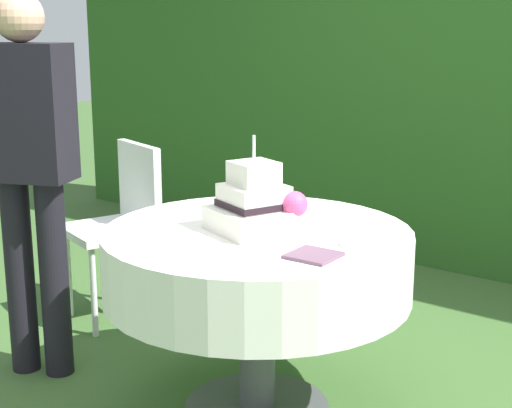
{
  "coord_description": "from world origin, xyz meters",
  "views": [
    {
      "loc": [
        1.64,
        -2.14,
        1.48
      ],
      "look_at": [
        0.0,
        -0.01,
        0.83
      ],
      "focal_mm": 53.04,
      "sensor_mm": 36.0,
      "label": 1
    }
  ],
  "objects_px": {
    "serving_plate_near": "(333,220)",
    "cake_table": "(257,264)",
    "wedding_cake": "(257,206)",
    "garden_chair": "(123,214)",
    "napkin_stack": "(314,255)",
    "serving_plate_far": "(356,244)",
    "standing_person": "(29,161)"
  },
  "relations": [
    {
      "from": "serving_plate_near",
      "to": "garden_chair",
      "type": "bearing_deg",
      "value": 175.97
    },
    {
      "from": "cake_table",
      "to": "garden_chair",
      "type": "distance_m",
      "value": 1.19
    },
    {
      "from": "napkin_stack",
      "to": "garden_chair",
      "type": "bearing_deg",
      "value": 160.67
    },
    {
      "from": "cake_table",
      "to": "serving_plate_near",
      "type": "distance_m",
      "value": 0.35
    },
    {
      "from": "standing_person",
      "to": "cake_table",
      "type": "bearing_deg",
      "value": 17.4
    },
    {
      "from": "cake_table",
      "to": "garden_chair",
      "type": "height_order",
      "value": "garden_chair"
    },
    {
      "from": "serving_plate_near",
      "to": "garden_chair",
      "type": "distance_m",
      "value": 1.31
    },
    {
      "from": "wedding_cake",
      "to": "garden_chair",
      "type": "bearing_deg",
      "value": 161.6
    },
    {
      "from": "garden_chair",
      "to": "napkin_stack",
      "type": "bearing_deg",
      "value": -19.33
    },
    {
      "from": "cake_table",
      "to": "serving_plate_near",
      "type": "bearing_deg",
      "value": 60.21
    },
    {
      "from": "serving_plate_far",
      "to": "napkin_stack",
      "type": "bearing_deg",
      "value": -101.89
    },
    {
      "from": "wedding_cake",
      "to": "garden_chair",
      "type": "xyz_separation_m",
      "value": [
        -1.15,
        0.38,
        -0.29
      ]
    },
    {
      "from": "napkin_stack",
      "to": "standing_person",
      "type": "xyz_separation_m",
      "value": [
        -1.3,
        -0.14,
        0.19
      ]
    },
    {
      "from": "cake_table",
      "to": "serving_plate_far",
      "type": "relative_size",
      "value": 10.02
    },
    {
      "from": "serving_plate_near",
      "to": "garden_chair",
      "type": "height_order",
      "value": "garden_chair"
    },
    {
      "from": "wedding_cake",
      "to": "standing_person",
      "type": "relative_size",
      "value": 0.23
    },
    {
      "from": "garden_chair",
      "to": "serving_plate_far",
      "type": "bearing_deg",
      "value": -11.83
    },
    {
      "from": "serving_plate_near",
      "to": "cake_table",
      "type": "bearing_deg",
      "value": -119.79
    },
    {
      "from": "wedding_cake",
      "to": "serving_plate_far",
      "type": "relative_size",
      "value": 3.16
    },
    {
      "from": "napkin_stack",
      "to": "garden_chair",
      "type": "xyz_separation_m",
      "value": [
        -1.49,
        0.52,
        -0.2
      ]
    },
    {
      "from": "serving_plate_far",
      "to": "napkin_stack",
      "type": "height_order",
      "value": "same"
    },
    {
      "from": "standing_person",
      "to": "garden_chair",
      "type": "bearing_deg",
      "value": 105.76
    },
    {
      "from": "wedding_cake",
      "to": "garden_chair",
      "type": "relative_size",
      "value": 0.41
    },
    {
      "from": "napkin_stack",
      "to": "garden_chair",
      "type": "distance_m",
      "value": 1.59
    },
    {
      "from": "wedding_cake",
      "to": "standing_person",
      "type": "distance_m",
      "value": 1.01
    },
    {
      "from": "serving_plate_far",
      "to": "standing_person",
      "type": "height_order",
      "value": "standing_person"
    },
    {
      "from": "serving_plate_far",
      "to": "standing_person",
      "type": "bearing_deg",
      "value": -165.63
    },
    {
      "from": "wedding_cake",
      "to": "standing_person",
      "type": "xyz_separation_m",
      "value": [
        -0.96,
        -0.28,
        0.1
      ]
    },
    {
      "from": "serving_plate_near",
      "to": "serving_plate_far",
      "type": "relative_size",
      "value": 1.02
    },
    {
      "from": "serving_plate_near",
      "to": "standing_person",
      "type": "bearing_deg",
      "value": -152.61
    },
    {
      "from": "napkin_stack",
      "to": "standing_person",
      "type": "bearing_deg",
      "value": -173.73
    },
    {
      "from": "wedding_cake",
      "to": "serving_plate_near",
      "type": "relative_size",
      "value": 3.09
    }
  ]
}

